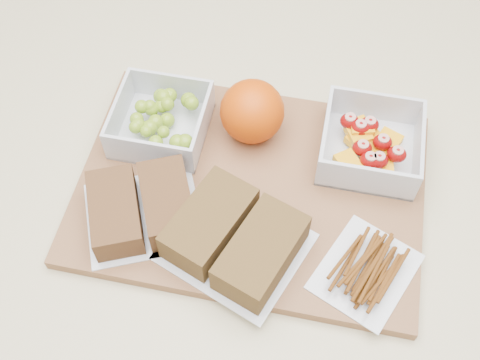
{
  "coord_description": "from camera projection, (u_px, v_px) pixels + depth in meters",
  "views": [
    {
      "loc": [
        0.06,
        -0.38,
        1.54
      ],
      "look_at": [
        -0.02,
        0.01,
        0.93
      ],
      "focal_mm": 45.0,
      "sensor_mm": 36.0,
      "label": 1
    }
  ],
  "objects": [
    {
      "name": "orange",
      "position": [
        252.0,
        111.0,
        0.75
      ],
      "size": [
        0.08,
        0.08,
        0.08
      ],
      "primitive_type": "sphere",
      "color": "#D84805",
      "rests_on": "cutting_board"
    },
    {
      "name": "sandwich_bag_left",
      "position": [
        142.0,
        208.0,
        0.7
      ],
      "size": [
        0.17,
        0.16,
        0.04
      ],
      "color": "silver",
      "rests_on": "cutting_board"
    },
    {
      "name": "grape_container",
      "position": [
        162.0,
        120.0,
        0.77
      ],
      "size": [
        0.11,
        0.11,
        0.05
      ],
      "color": "silver",
      "rests_on": "cutting_board"
    },
    {
      "name": "fruit_container",
      "position": [
        369.0,
        145.0,
        0.75
      ],
      "size": [
        0.12,
        0.12,
        0.05
      ],
      "color": "silver",
      "rests_on": "cutting_board"
    },
    {
      "name": "counter",
      "position": [
        249.0,
        325.0,
        1.12
      ],
      "size": [
        1.2,
        0.9,
        0.9
      ],
      "primitive_type": "cube",
      "color": "beige",
      "rests_on": "ground"
    },
    {
      "name": "pretzel_bag",
      "position": [
        367.0,
        267.0,
        0.66
      ],
      "size": [
        0.13,
        0.14,
        0.03
      ],
      "color": "silver",
      "rests_on": "cutting_board"
    },
    {
      "name": "sandwich_bag_center",
      "position": [
        235.0,
        238.0,
        0.67
      ],
      "size": [
        0.19,
        0.18,
        0.05
      ],
      "color": "silver",
      "rests_on": "cutting_board"
    },
    {
      "name": "cutting_board",
      "position": [
        251.0,
        189.0,
        0.74
      ],
      "size": [
        0.42,
        0.3,
        0.02
      ],
      "primitive_type": "cube",
      "rotation": [
        0.0,
        0.0,
        0.0
      ],
      "color": "brown",
      "rests_on": "counter"
    }
  ]
}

